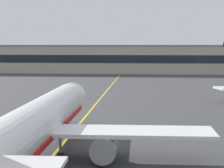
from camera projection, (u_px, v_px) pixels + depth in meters
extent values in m
cube|color=yellow|center=(83.00, 120.00, 59.82)|extent=(3.77, 179.97, 0.01)
cylinder|color=white|center=(36.00, 123.00, 38.51)|extent=(4.82, 36.09, 3.80)
cone|color=white|center=(71.00, 97.00, 57.68)|extent=(3.68, 2.70, 3.61)
cube|color=red|center=(36.00, 134.00, 38.60)|extent=(4.66, 33.21, 0.44)
cube|color=black|center=(68.00, 93.00, 55.73)|extent=(2.88, 1.18, 0.60)
cube|color=white|center=(38.00, 131.00, 39.18)|extent=(32.12, 5.70, 0.36)
cylinder|color=gray|center=(104.00, 147.00, 37.88)|extent=(2.40, 3.66, 2.30)
cylinder|color=black|center=(106.00, 143.00, 39.72)|extent=(1.96, 0.24, 1.95)
cylinder|color=#4C4C51|center=(65.00, 117.00, 53.10)|extent=(0.24, 0.24, 1.60)
cylinder|color=black|center=(65.00, 126.00, 53.19)|extent=(0.43, 0.91, 0.90)
cylinder|color=#4C4C51|center=(1.00, 146.00, 36.85)|extent=(0.24, 0.24, 1.60)
cylinder|color=black|center=(1.00, 159.00, 36.96)|extent=(0.44, 1.31, 1.30)
cylinder|color=#4C4C51|center=(60.00, 147.00, 36.50)|extent=(0.24, 0.24, 1.60)
cylinder|color=black|center=(61.00, 160.00, 36.61)|extent=(0.44, 1.31, 1.30)
cone|color=orange|center=(79.00, 125.00, 54.48)|extent=(0.36, 0.36, 0.55)
cylinder|color=white|center=(79.00, 125.00, 54.48)|extent=(0.23, 0.23, 0.07)
cube|color=orange|center=(79.00, 127.00, 54.50)|extent=(0.44, 0.44, 0.03)
cube|color=#B2A893|center=(121.00, 60.00, 157.03)|extent=(158.75, 12.00, 9.92)
cube|color=black|center=(120.00, 59.00, 150.99)|extent=(152.40, 0.12, 2.80)
cube|color=gray|center=(121.00, 45.00, 156.55)|extent=(159.15, 12.40, 0.40)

